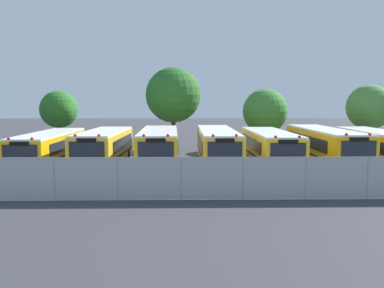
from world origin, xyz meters
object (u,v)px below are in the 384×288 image
(tree_1, at_px, (173,96))
(school_bus_2, at_px, (159,147))
(tree_2, at_px, (264,111))
(tree_3, at_px, (368,106))
(school_bus_1, at_px, (104,147))
(school_bus_6, at_px, (377,147))
(traffic_cone, at_px, (160,191))
(school_bus_4, at_px, (270,148))
(school_bus_5, at_px, (324,146))
(school_bus_3, at_px, (217,146))
(tree_0, at_px, (59,110))
(school_bus_0, at_px, (50,148))

(tree_1, bearing_deg, school_bus_2, -93.50)
(tree_2, distance_m, tree_3, 9.17)
(school_bus_1, distance_m, tree_2, 16.96)
(school_bus_6, distance_m, tree_2, 12.18)
(tree_2, relative_size, traffic_cone, 10.85)
(school_bus_4, relative_size, school_bus_5, 0.90)
(school_bus_3, height_order, school_bus_5, school_bus_5)
(school_bus_1, relative_size, school_bus_5, 0.84)
(school_bus_2, height_order, tree_0, tree_0)
(school_bus_0, relative_size, school_bus_5, 0.94)
(tree_3, bearing_deg, school_bus_2, -154.19)
(school_bus_4, xyz_separation_m, tree_3, (10.64, 8.82, 2.70))
(school_bus_4, bearing_deg, school_bus_5, -176.79)
(school_bus_3, relative_size, school_bus_6, 1.01)
(school_bus_3, xyz_separation_m, school_bus_4, (3.57, -0.37, -0.05))
(school_bus_5, relative_size, tree_0, 2.03)
(school_bus_1, xyz_separation_m, school_bus_2, (3.72, -0.01, 0.03))
(school_bus_1, relative_size, tree_0, 1.71)
(school_bus_5, bearing_deg, traffic_cone, 37.92)
(tree_2, bearing_deg, school_bus_4, -98.91)
(school_bus_1, bearing_deg, tree_0, -57.50)
(school_bus_4, distance_m, school_bus_5, 3.85)
(school_bus_3, bearing_deg, traffic_cone, 68.63)
(school_bus_3, height_order, school_bus_6, school_bus_3)
(school_bus_6, relative_size, traffic_cone, 21.43)
(school_bus_3, relative_size, tree_0, 2.06)
(school_bus_3, relative_size, tree_3, 1.88)
(school_bus_2, distance_m, tree_0, 13.89)
(tree_3, bearing_deg, school_bus_1, -158.15)
(school_bus_1, distance_m, school_bus_2, 3.72)
(school_bus_5, bearing_deg, school_bus_1, 0.11)
(school_bus_1, height_order, tree_1, tree_1)
(school_bus_6, relative_size, tree_3, 1.86)
(school_bus_3, bearing_deg, tree_0, -34.67)
(school_bus_5, relative_size, tree_1, 1.45)
(tree_3, bearing_deg, school_bus_6, -109.89)
(tree_1, bearing_deg, tree_0, -175.32)
(school_bus_1, height_order, school_bus_5, school_bus_5)
(school_bus_2, bearing_deg, tree_0, -46.90)
(school_bus_3, xyz_separation_m, tree_1, (-3.33, 10.27, 3.61))
(school_bus_4, height_order, tree_3, tree_3)
(school_bus_6, xyz_separation_m, tree_2, (-5.88, 10.43, 2.21))
(school_bus_0, bearing_deg, tree_3, -161.59)
(school_bus_0, xyz_separation_m, school_bus_1, (3.76, -0.21, 0.07))
(school_bus_6, relative_size, tree_0, 2.05)
(school_bus_1, height_order, tree_3, tree_3)
(tree_2, bearing_deg, tree_3, -12.18)
(school_bus_4, height_order, school_bus_6, school_bus_4)
(school_bus_3, bearing_deg, school_bus_5, 178.99)
(school_bus_2, height_order, school_bus_6, school_bus_2)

